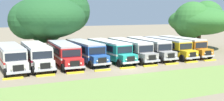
{
  "coord_description": "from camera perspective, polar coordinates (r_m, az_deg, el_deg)",
  "views": [
    {
      "loc": [
        -14.15,
        -27.46,
        6.67
      ],
      "look_at": [
        0.0,
        5.23,
        1.6
      ],
      "focal_mm": 41.59,
      "sensor_mm": 36.0,
      "label": 1
    }
  ],
  "objects": [
    {
      "name": "curb_wheelstop_2",
      "position": [
        29.64,
        -8.06,
        -4.84
      ],
      "size": [
        2.0,
        0.36,
        0.15
      ],
      "primitive_type": "cube",
      "color": "yellow",
      "rests_on": "ground_plane"
    },
    {
      "name": "curb_wheelstop_1",
      "position": [
        28.97,
        -14.38,
        -5.31
      ],
      "size": [
        2.0,
        0.36,
        0.15
      ],
      "primitive_type": "cube",
      "color": "yellow",
      "rests_on": "ground_plane"
    },
    {
      "name": "curb_wheelstop_3",
      "position": [
        30.64,
        -2.09,
        -4.33
      ],
      "size": [
        2.0,
        0.36,
        0.15
      ],
      "primitive_type": "cube",
      "color": "yellow",
      "rests_on": "ground_plane"
    },
    {
      "name": "broad_shade_tree",
      "position": [
        44.36,
        -13.43,
        7.15
      ],
      "size": [
        13.66,
        12.59,
        10.95
      ],
      "color": "brown",
      "rests_on": "ground_plane"
    },
    {
      "name": "parked_bus_slot_5",
      "position": [
        38.39,
        3.91,
        0.46
      ],
      "size": [
        3.18,
        10.91,
        2.82
      ],
      "rotation": [
        0.0,
        0.0,
        -1.52
      ],
      "color": "#9E9993",
      "rests_on": "ground_plane"
    },
    {
      "name": "parked_bus_slot_2",
      "position": [
        35.04,
        -10.63,
        -0.39
      ],
      "size": [
        2.71,
        10.84,
        2.82
      ],
      "rotation": [
        0.0,
        0.0,
        -1.57
      ],
      "color": "red",
      "rests_on": "ground_plane"
    },
    {
      "name": "curb_wheelstop_7",
      "position": [
        37.4,
        17.08,
        -2.42
      ],
      "size": [
        2.0,
        0.36,
        0.15
      ],
      "primitive_type": "cube",
      "color": "yellow",
      "rests_on": "ground_plane"
    },
    {
      "name": "parked_bus_slot_4",
      "position": [
        37.23,
        -0.66,
        0.24
      ],
      "size": [
        3.61,
        10.98,
        2.82
      ],
      "rotation": [
        0.0,
        0.0,
        -1.47
      ],
      "color": "teal",
      "rests_on": "ground_plane"
    },
    {
      "name": "parked_bus_slot_0",
      "position": [
        34.12,
        -21.4,
        -1.04
      ],
      "size": [
        3.51,
        10.97,
        2.82
      ],
      "rotation": [
        0.0,
        0.0,
        -1.48
      ],
      "color": "silver",
      "rests_on": "ground_plane"
    },
    {
      "name": "curb_wheelstop_5",
      "position": [
        33.55,
        8.47,
        -3.32
      ],
      "size": [
        2.0,
        0.36,
        0.15
      ],
      "primitive_type": "cube",
      "color": "yellow",
      "rests_on": "ground_plane"
    },
    {
      "name": "curb_wheelstop_6",
      "position": [
        35.37,
        13.01,
        -2.85
      ],
      "size": [
        2.0,
        0.36,
        0.15
      ],
      "primitive_type": "cube",
      "color": "yellow",
      "rests_on": "ground_plane"
    },
    {
      "name": "secondary_tree",
      "position": [
        52.49,
        18.27,
        6.37
      ],
      "size": [
        11.55,
        12.34,
        9.23
      ],
      "color": "brown",
      "rests_on": "ground_plane"
    },
    {
      "name": "parked_bus_slot_1",
      "position": [
        34.45,
        -16.39,
        -0.72
      ],
      "size": [
        3.08,
        10.89,
        2.82
      ],
      "rotation": [
        0.0,
        0.0,
        -1.53
      ],
      "color": "silver",
      "rests_on": "ground_plane"
    },
    {
      "name": "curb_wheelstop_8",
      "position": [
        39.6,
        20.72,
        -2.02
      ],
      "size": [
        2.0,
        0.36,
        0.15
      ],
      "primitive_type": "cube",
      "color": "yellow",
      "rests_on": "ground_plane"
    },
    {
      "name": "curb_wheelstop_4",
      "position": [
        31.96,
        3.43,
        -3.82
      ],
      "size": [
        2.0,
        0.36,
        0.15
      ],
      "primitive_type": "cube",
      "color": "yellow",
      "rests_on": "ground_plane"
    },
    {
      "name": "parked_bus_slot_6",
      "position": [
        40.3,
        7.96,
        0.77
      ],
      "size": [
        2.84,
        10.86,
        2.82
      ],
      "rotation": [
        0.0,
        0.0,
        -1.55
      ],
      "color": "#9E9993",
      "rests_on": "ground_plane"
    },
    {
      "name": "curb_wheelstop_0",
      "position": [
        28.67,
        -20.92,
        -5.74
      ],
      "size": [
        2.0,
        0.36,
        0.15
      ],
      "primitive_type": "cube",
      "color": "yellow",
      "rests_on": "ground_plane"
    },
    {
      "name": "parked_bus_slot_8",
      "position": [
        43.81,
        15.1,
        1.15
      ],
      "size": [
        2.93,
        10.87,
        2.82
      ],
      "rotation": [
        0.0,
        0.0,
        -1.54
      ],
      "color": "orange",
      "rests_on": "ground_plane"
    },
    {
      "name": "parked_bus_slot_7",
      "position": [
        41.69,
        11.94,
        0.91
      ],
      "size": [
        3.16,
        10.9,
        2.82
      ],
      "rotation": [
        0.0,
        0.0,
        -1.52
      ],
      "color": "yellow",
      "rests_on": "ground_plane"
    },
    {
      "name": "foreground_grass_strip",
      "position": [
        25.62,
        11.17,
        -7.13
      ],
      "size": [
        80.0,
        9.06,
        0.01
      ],
      "primitive_type": "cube",
      "color": "olive",
      "rests_on": "ground_plane"
    },
    {
      "name": "ground_plane",
      "position": [
        31.6,
        3.78,
        -4.1
      ],
      "size": [
        220.0,
        220.0,
        0.0
      ],
      "primitive_type": "plane",
      "color": "#84755B"
    },
    {
      "name": "parked_bus_slot_3",
      "position": [
        36.52,
        -5.99,
        0.05
      ],
      "size": [
        3.31,
        10.93,
        2.82
      ],
      "rotation": [
        0.0,
        0.0,
        -1.5
      ],
      "color": "#23519E",
      "rests_on": "ground_plane"
    }
  ]
}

